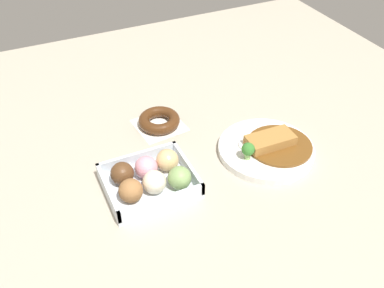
% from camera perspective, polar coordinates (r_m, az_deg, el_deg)
% --- Properties ---
extents(ground_plane, '(1.60, 1.60, 0.00)m').
position_cam_1_polar(ground_plane, '(1.08, 2.99, -1.36)').
color(ground_plane, '#B2A893').
extents(curry_plate, '(0.24, 0.24, 0.06)m').
position_cam_1_polar(curry_plate, '(1.10, 9.90, -0.49)').
color(curry_plate, white).
rests_on(curry_plate, ground_plane).
extents(donut_box, '(0.20, 0.17, 0.07)m').
position_cam_1_polar(donut_box, '(0.98, -5.57, -4.53)').
color(donut_box, silver).
rests_on(donut_box, ground_plane).
extents(chocolate_ring_donut, '(0.13, 0.13, 0.03)m').
position_cam_1_polar(chocolate_ring_donut, '(1.17, -4.35, 3.09)').
color(chocolate_ring_donut, white).
rests_on(chocolate_ring_donut, ground_plane).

